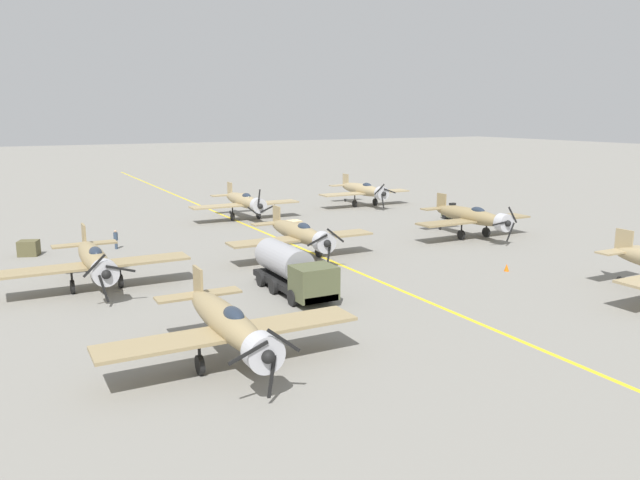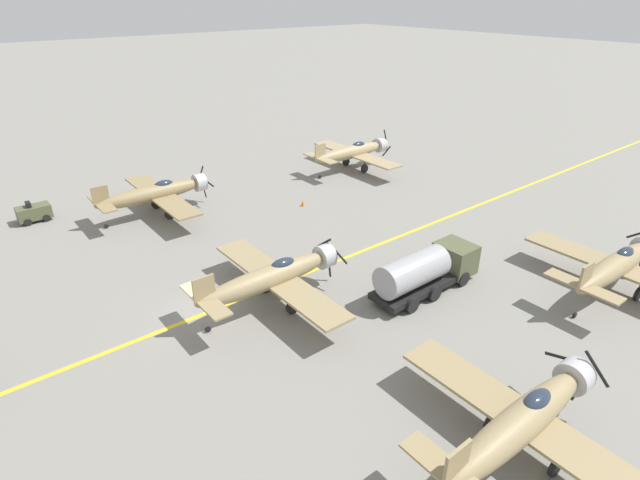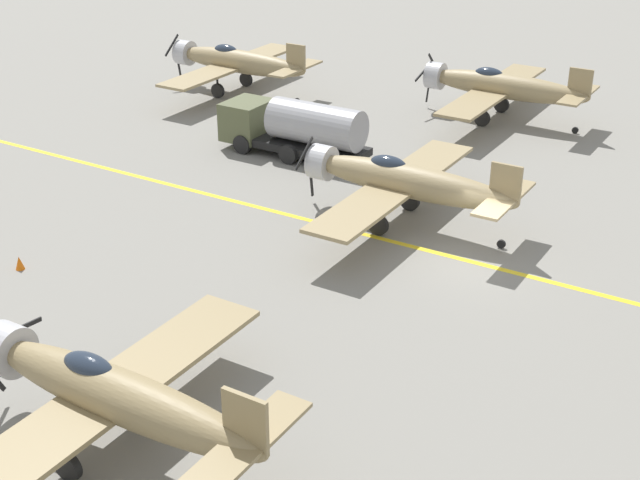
{
  "view_description": "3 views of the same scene",
  "coord_description": "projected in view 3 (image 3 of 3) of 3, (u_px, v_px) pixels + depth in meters",
  "views": [
    {
      "loc": [
        23.08,
        47.84,
        11.33
      ],
      "look_at": [
        1.67,
        7.44,
        2.06
      ],
      "focal_mm": 35.0,
      "sensor_mm": 36.0,
      "label": 1
    },
    {
      "loc": [
        24.0,
        -9.68,
        17.66
      ],
      "look_at": [
        0.93,
        8.57,
        2.81
      ],
      "focal_mm": 28.0,
      "sensor_mm": 36.0,
      "label": 2
    },
    {
      "loc": [
        -30.0,
        -11.04,
        16.19
      ],
      "look_at": [
        -5.61,
        3.87,
        2.36
      ],
      "focal_mm": 50.0,
      "sensor_mm": 36.0,
      "label": 3
    }
  ],
  "objects": [
    {
      "name": "taxiway_stripe",
      "position": [
        477.0,
        263.0,
        35.27
      ],
      "size": [
        0.3,
        160.0,
        0.01
      ],
      "primitive_type": "cube",
      "color": "yellow",
      "rests_on": "ground"
    },
    {
      "name": "airplane_mid_center",
      "position": [
        403.0,
        181.0,
        37.76
      ],
      "size": [
        12.0,
        9.98,
        3.65
      ],
      "rotation": [
        0.0,
        0.0,
        0.17
      ],
      "color": "#9B875E",
      "rests_on": "ground"
    },
    {
      "name": "airplane_far_right",
      "position": [
        236.0,
        61.0,
        55.67
      ],
      "size": [
        12.0,
        9.98,
        3.65
      ],
      "rotation": [
        0.0,
        0.0,
        -0.0
      ],
      "color": "#98845B",
      "rests_on": "ground"
    },
    {
      "name": "airplane_mid_right",
      "position": [
        500.0,
        86.0,
        50.7
      ],
      "size": [
        12.0,
        9.98,
        3.65
      ],
      "rotation": [
        0.0,
        0.0,
        -0.13
      ],
      "color": "#98835B",
      "rests_on": "ground"
    },
    {
      "name": "airplane_mid_left",
      "position": [
        111.0,
        393.0,
        23.99
      ],
      "size": [
        12.0,
        9.98,
        3.65
      ],
      "rotation": [
        0.0,
        0.0,
        -0.29
      ],
      "color": "#917D54",
      "rests_on": "ground"
    },
    {
      "name": "traffic_cone",
      "position": [
        19.0,
        263.0,
        34.7
      ],
      "size": [
        0.36,
        0.36,
        0.55
      ],
      "primitive_type": "cone",
      "color": "orange",
      "rests_on": "ground"
    },
    {
      "name": "fuel_tanker",
      "position": [
        294.0,
        127.0,
        45.66
      ],
      "size": [
        2.68,
        8.0,
        2.98
      ],
      "color": "black",
      "rests_on": "ground"
    },
    {
      "name": "ground_plane",
      "position": [
        477.0,
        263.0,
        35.28
      ],
      "size": [
        400.0,
        400.0,
        0.0
      ],
      "primitive_type": "plane",
      "color": "gray"
    }
  ]
}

